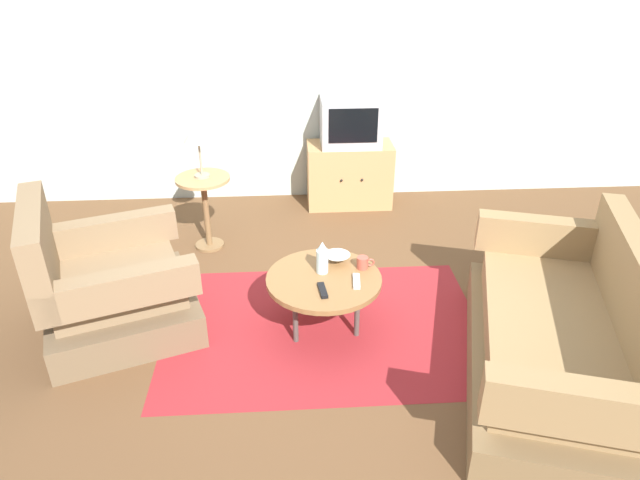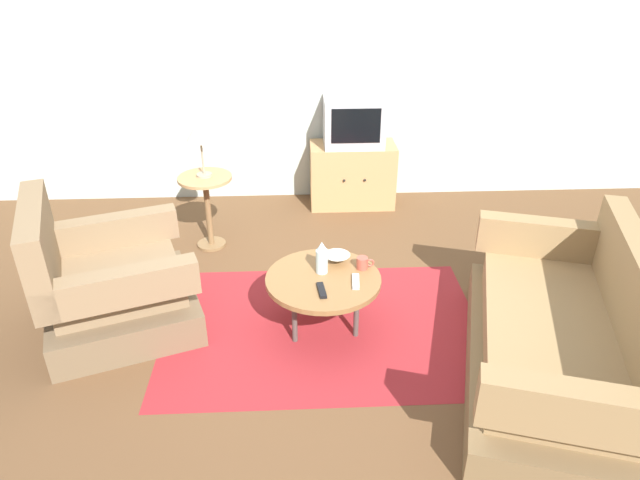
% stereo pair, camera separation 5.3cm
% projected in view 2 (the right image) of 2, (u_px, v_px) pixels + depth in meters
% --- Properties ---
extents(ground_plane, '(16.00, 16.00, 0.00)m').
position_uv_depth(ground_plane, '(314.00, 332.00, 3.81)').
color(ground_plane, brown).
extents(back_wall, '(9.00, 0.12, 2.70)m').
position_uv_depth(back_wall, '(304.00, 60.00, 5.24)').
color(back_wall, '#B2BCB2').
rests_on(back_wall, ground).
extents(area_rug, '(2.17, 1.51, 0.00)m').
position_uv_depth(area_rug, '(323.00, 327.00, 3.86)').
color(area_rug, maroon).
rests_on(area_rug, ground).
extents(armchair, '(1.21, 1.19, 0.96)m').
position_uv_depth(armchair, '(109.00, 287.00, 3.73)').
color(armchair, brown).
rests_on(armchair, ground).
extents(couch, '(1.38, 1.97, 0.88)m').
position_uv_depth(couch, '(561.00, 344.00, 3.25)').
color(couch, brown).
rests_on(couch, ground).
extents(coffee_table, '(0.76, 0.76, 0.41)m').
position_uv_depth(coffee_table, '(323.00, 281.00, 3.68)').
color(coffee_table, olive).
rests_on(coffee_table, ground).
extents(side_table, '(0.44, 0.44, 0.64)m').
position_uv_depth(side_table, '(207.00, 198.00, 4.66)').
color(side_table, tan).
rests_on(side_table, ground).
extents(tv_stand, '(0.82, 0.43, 0.62)m').
position_uv_depth(tv_stand, '(352.00, 175.00, 5.49)').
color(tv_stand, tan).
rests_on(tv_stand, ground).
extents(television, '(0.56, 0.43, 0.44)m').
position_uv_depth(television, '(354.00, 122.00, 5.25)').
color(television, '#B7B7BC').
rests_on(television, tv_stand).
extents(table_lamp, '(0.22, 0.22, 0.47)m').
position_uv_depth(table_lamp, '(200.00, 132.00, 4.41)').
color(table_lamp, '#9E937A').
rests_on(table_lamp, side_table).
extents(vase, '(0.08, 0.08, 0.23)m').
position_uv_depth(vase, '(322.00, 258.00, 3.67)').
color(vase, silver).
rests_on(vase, coffee_table).
extents(mug, '(0.12, 0.08, 0.08)m').
position_uv_depth(mug, '(363.00, 263.00, 3.74)').
color(mug, '#B74C3D').
rests_on(mug, coffee_table).
extents(bowl, '(0.18, 0.18, 0.06)m').
position_uv_depth(bowl, '(337.00, 258.00, 3.82)').
color(bowl, silver).
rests_on(bowl, coffee_table).
extents(tv_remote_dark, '(0.06, 0.17, 0.02)m').
position_uv_depth(tv_remote_dark, '(322.00, 290.00, 3.51)').
color(tv_remote_dark, black).
rests_on(tv_remote_dark, coffee_table).
extents(tv_remote_silver, '(0.06, 0.17, 0.02)m').
position_uv_depth(tv_remote_silver, '(356.00, 282.00, 3.60)').
color(tv_remote_silver, '#B2B2B7').
rests_on(tv_remote_silver, coffee_table).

